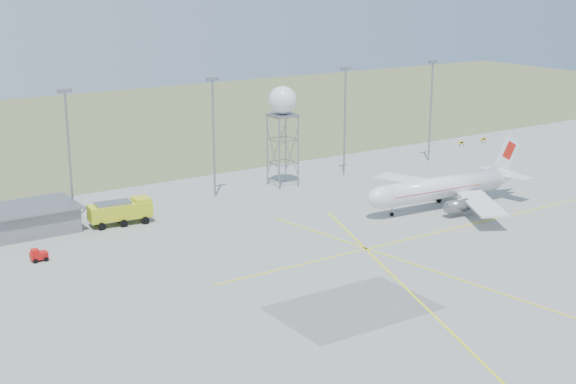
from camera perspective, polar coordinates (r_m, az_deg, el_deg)
ground at (r=97.22m, az=19.69°, el=-8.07°), size 400.00×400.00×0.00m
grass_strip at (r=208.62m, az=-12.62°, el=4.62°), size 400.00×120.00×0.03m
building_grey at (r=124.18m, az=-19.07°, el=-2.02°), size 19.00×10.00×3.90m
mast_a at (r=126.32m, az=-15.34°, el=3.29°), size 2.20×0.50×20.50m
mast_b at (r=136.06m, az=-5.32°, el=4.59°), size 2.20×0.50×20.50m
mast_c at (r=151.19m, az=4.07°, el=5.68°), size 2.20×0.50×20.50m
mast_d at (r=165.45m, az=10.15°, el=6.31°), size 2.20×0.50×20.50m
taxi_sign_near at (r=182.46m, az=12.23°, el=3.44°), size 1.60×0.17×1.20m
taxi_sign_far at (r=187.48m, az=13.73°, el=3.66°), size 1.60×0.17×1.20m
airliner_main at (r=133.38m, az=11.01°, el=0.30°), size 31.78×30.82×10.81m
radar_tower at (r=143.04m, az=-0.38°, el=4.40°), size 5.00×5.00×18.09m
fire_truck at (r=125.08m, az=-11.72°, el=-1.44°), size 9.79×4.67×3.79m
baggage_tug at (r=112.24m, az=-17.31°, el=-4.39°), size 2.23×1.81×1.69m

